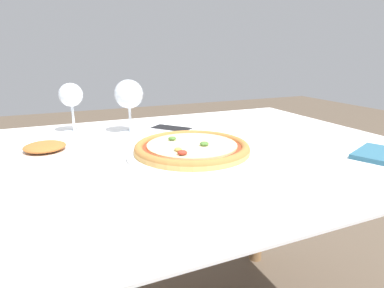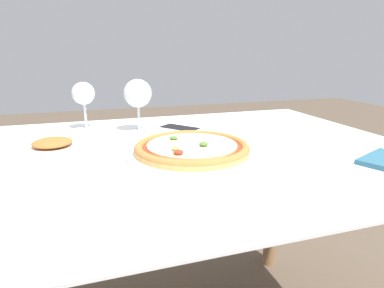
# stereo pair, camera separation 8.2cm
# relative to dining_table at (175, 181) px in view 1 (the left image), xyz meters

# --- Properties ---
(dining_table) EXTENTS (1.32, 0.93, 0.73)m
(dining_table) POSITION_rel_dining_table_xyz_m (0.00, 0.00, 0.00)
(dining_table) COLOR #997047
(dining_table) RESTS_ON ground_plane
(pizza_plate) EXTENTS (0.33, 0.33, 0.04)m
(pizza_plate) POSITION_rel_dining_table_xyz_m (0.03, -0.06, 0.11)
(pizza_plate) COLOR white
(pizza_plate) RESTS_ON dining_table
(wine_glass_far_left) EXTENTS (0.08, 0.08, 0.16)m
(wine_glass_far_left) POSITION_rel_dining_table_xyz_m (-0.23, 0.32, 0.21)
(wine_glass_far_left) COLOR silver
(wine_glass_far_left) RESTS_ON dining_table
(wine_glass_far_right) EXTENTS (0.09, 0.09, 0.17)m
(wine_glass_far_right) POSITION_rel_dining_table_xyz_m (-0.06, 0.24, 0.21)
(wine_glass_far_right) COLOR silver
(wine_glass_far_right) RESTS_ON dining_table
(cell_phone) EXTENTS (0.15, 0.16, 0.01)m
(cell_phone) POSITION_rel_dining_table_xyz_m (0.07, 0.21, 0.09)
(cell_phone) COLOR white
(cell_phone) RESTS_ON dining_table
(side_plate) EXTENTS (0.18, 0.18, 0.03)m
(side_plate) POSITION_rel_dining_table_xyz_m (-0.32, 0.10, 0.10)
(side_plate) COLOR white
(side_plate) RESTS_ON dining_table
(napkin_folded) EXTENTS (0.18, 0.16, 0.01)m
(napkin_folded) POSITION_rel_dining_table_xyz_m (0.46, -0.26, 0.09)
(napkin_folded) COLOR #2D607A
(napkin_folded) RESTS_ON dining_table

